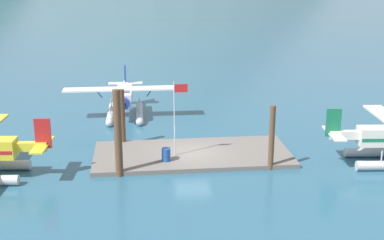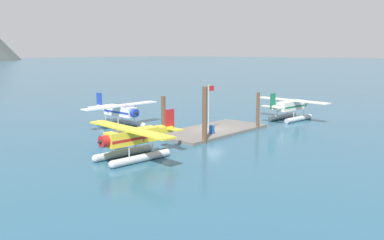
{
  "view_description": "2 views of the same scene",
  "coord_description": "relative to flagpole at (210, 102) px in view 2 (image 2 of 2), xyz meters",
  "views": [
    {
      "loc": [
        -3.75,
        -33.88,
        12.84
      ],
      "look_at": [
        0.18,
        1.83,
        2.11
      ],
      "focal_mm": 48.57,
      "sensor_mm": 36.0,
      "label": 1
    },
    {
      "loc": [
        -35.3,
        -27.87,
        8.93
      ],
      "look_at": [
        -2.36,
        1.0,
        1.55
      ],
      "focal_mm": 37.77,
      "sensor_mm": 36.0,
      "label": 2
    }
  ],
  "objects": [
    {
      "name": "ground_plane",
      "position": [
        1.12,
        0.46,
        -3.57
      ],
      "size": [
        1200.0,
        1200.0,
        0.0
      ],
      "primitive_type": "plane",
      "color": "#285670"
    },
    {
      "name": "dock_platform",
      "position": [
        1.12,
        0.46,
        -3.42
      ],
      "size": [
        13.65,
        6.16,
        0.3
      ],
      "primitive_type": "cube",
      "color": "#66605B",
      "rests_on": "ground"
    },
    {
      "name": "flagpole",
      "position": [
        0.0,
        0.0,
        0.0
      ],
      "size": [
        0.95,
        0.1,
        5.17
      ],
      "color": "silver",
      "rests_on": "dock_platform"
    },
    {
      "name": "seaplane_cream_stbd_aft",
      "position": [
        14.4,
        -2.3,
        -1.99
      ],
      "size": [
        7.97,
        10.48,
        3.84
      ],
      "color": "#B7BABF",
      "rests_on": "ground"
    },
    {
      "name": "piling_near_left",
      "position": [
        -3.85,
        -2.49,
        -0.76
      ],
      "size": [
        0.48,
        0.48,
        5.62
      ],
      "primitive_type": "cylinder",
      "color": "brown",
      "rests_on": "ground"
    },
    {
      "name": "piling_far_left",
      "position": [
        -3.74,
        3.39,
        -1.45
      ],
      "size": [
        0.46,
        0.46,
        4.25
      ],
      "primitive_type": "cylinder",
      "color": "brown",
      "rests_on": "ground"
    },
    {
      "name": "seaplane_white_bow_left",
      "position": [
        -3.66,
        10.87,
        -1.99
      ],
      "size": [
        10.41,
        7.98,
        3.84
      ],
      "color": "#B7BABF",
      "rests_on": "ground"
    },
    {
      "name": "seaplane_yellow_port_aft",
      "position": [
        -12.62,
        -1.8,
        -1.99
      ],
      "size": [
        7.97,
        10.48,
        3.84
      ],
      "color": "#B7BABF",
      "rests_on": "ground"
    },
    {
      "name": "piling_near_right",
      "position": [
        5.96,
        -2.47,
        -1.41
      ],
      "size": [
        0.36,
        0.36,
        4.32
      ],
      "primitive_type": "cylinder",
      "color": "brown",
      "rests_on": "ground"
    },
    {
      "name": "fuel_drum",
      "position": [
        -0.79,
        -0.97,
        -2.83
      ],
      "size": [
        0.62,
        0.62,
        0.88
      ],
      "color": "#1E4C99",
      "rests_on": "dock_platform"
    }
  ]
}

